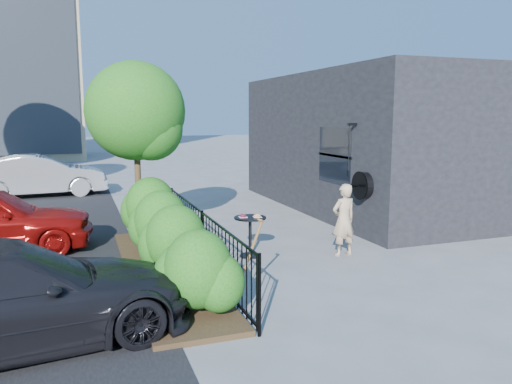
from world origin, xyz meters
name	(u,v)px	position (x,y,z in m)	size (l,w,h in m)	color
ground	(278,261)	(0.00, 0.00, 0.00)	(120.00, 120.00, 0.00)	gray
shop_building	(388,142)	(5.50, 4.50, 2.00)	(6.22, 9.00, 4.00)	black
fence	(203,239)	(-1.50, 0.00, 0.56)	(0.05, 6.05, 1.10)	black
planting_bed	(165,271)	(-2.20, 0.00, 0.04)	(1.30, 6.00, 0.08)	#382616
shrubs	(169,233)	(-2.10, 0.10, 0.70)	(1.10, 5.60, 1.24)	#1B6216
patio_tree	(139,117)	(-2.24, 2.76, 2.76)	(2.20, 2.20, 3.94)	#3F2B19
cafe_table	(250,229)	(-0.41, 0.50, 0.56)	(0.64, 0.64, 0.86)	black
woman	(344,220)	(1.39, -0.06, 0.73)	(0.53, 0.35, 1.46)	tan
shovel	(247,265)	(-1.25, -1.79, 0.57)	(0.47, 0.17, 1.31)	brown
car_silver	(40,176)	(-4.81, 10.09, 0.73)	(1.54, 4.41, 1.45)	#ABABB0
car_darkgrey	(2,297)	(-4.51, -2.28, 0.66)	(1.85, 4.55, 1.32)	black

